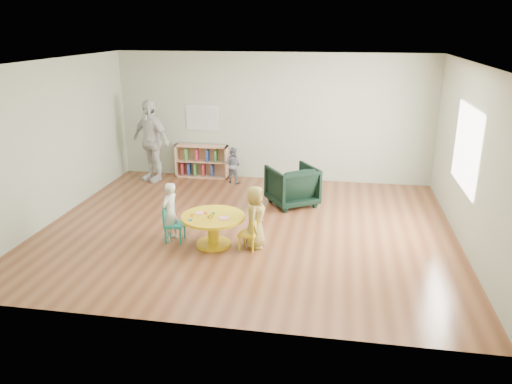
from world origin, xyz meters
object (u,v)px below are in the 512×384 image
at_px(armchair, 292,186).
at_px(toddler, 233,165).
at_px(child_left, 170,212).
at_px(kid_chair_left, 172,223).
at_px(activity_table, 213,225).
at_px(bookshelf, 202,161).
at_px(kid_chair_right, 250,233).
at_px(child_right, 255,217).
at_px(adult_caretaker, 151,141).

bearing_deg(armchair, toddler, -73.84).
distance_m(armchair, child_left, 2.70).
distance_m(kid_chair_left, armchair, 2.68).
xyz_separation_m(activity_table, kid_chair_left, (-0.70, 0.06, -0.04)).
height_order(activity_table, bookshelf, bookshelf).
height_order(kid_chair_right, bookshelf, bookshelf).
bearing_deg(kid_chair_right, child_right, -22.59).
bearing_deg(adult_caretaker, kid_chair_left, -37.80).
height_order(child_left, toddler, child_left).
xyz_separation_m(kid_chair_right, armchair, (0.43, 2.14, 0.12)).
bearing_deg(bookshelf, kid_chair_right, -63.79).
distance_m(child_right, toddler, 3.44).
bearing_deg(toddler, activity_table, 115.16).
height_order(bookshelf, child_right, child_right).
xyz_separation_m(kid_chair_left, adult_caretaker, (-1.53, 3.12, 0.60)).
relative_size(armchair, adult_caretaker, 0.47).
height_order(kid_chair_left, bookshelf, bookshelf).
height_order(toddler, adult_caretaker, adult_caretaker).
height_order(bookshelf, child_left, child_left).
xyz_separation_m(kid_chair_left, toddler, (0.30, 3.26, 0.09)).
bearing_deg(kid_chair_left, toddler, 173.52).
distance_m(child_left, toddler, 3.28).
relative_size(child_right, adult_caretaker, 0.56).
relative_size(activity_table, bookshelf, 0.84).
distance_m(kid_chair_right, child_left, 1.36).
relative_size(activity_table, child_left, 1.02).
distance_m(kid_chair_right, bookshelf, 4.11).
xyz_separation_m(armchair, child_left, (-1.77, -2.03, 0.10)).
bearing_deg(kid_chair_right, child_left, 93.69).
bearing_deg(armchair, kid_chair_left, 16.15).
height_order(activity_table, child_right, child_right).
relative_size(child_right, toddler, 1.26).
distance_m(bookshelf, toddler, 0.87).
bearing_deg(child_left, bookshelf, -154.31).
distance_m(kid_chair_left, bookshelf, 3.62).
bearing_deg(activity_table, kid_chair_right, -4.66).
bearing_deg(child_right, bookshelf, 29.19).
xyz_separation_m(bookshelf, child_right, (1.87, -3.59, 0.14)).
bearing_deg(kid_chair_left, bookshelf, -173.17).
distance_m(kid_chair_right, armchair, 2.19).
distance_m(armchair, toddler, 1.90).
bearing_deg(kid_chair_right, kid_chair_left, 93.66).
bearing_deg(armchair, kid_chair_right, 45.29).
height_order(armchair, adult_caretaker, adult_caretaker).
height_order(activity_table, toddler, toddler).
bearing_deg(adult_caretaker, activity_table, -28.88).
bearing_deg(child_left, child_right, 107.67).
distance_m(activity_table, child_right, 0.69).
height_order(armchair, toddler, toddler).
distance_m(child_left, adult_caretaker, 3.49).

